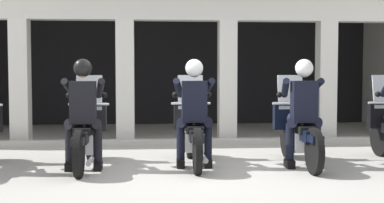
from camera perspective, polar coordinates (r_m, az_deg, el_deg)
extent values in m
plane|color=#A8A59E|center=(10.78, -1.11, -4.21)|extent=(80.00, 80.00, 0.00)
cube|color=black|center=(14.20, -2.44, 3.35)|extent=(11.10, 0.24, 2.84)
cube|color=silver|center=(10.52, -1.69, 9.91)|extent=(11.10, 0.36, 0.44)
cube|color=silver|center=(12.34, -2.11, 10.34)|extent=(11.10, 4.31, 0.16)
cube|color=silver|center=(10.74, -18.06, 2.02)|extent=(0.35, 0.36, 2.40)
cube|color=silver|center=(10.45, -7.22, 2.13)|extent=(0.35, 0.36, 2.40)
cube|color=silver|center=(10.55, 3.81, 2.16)|extent=(0.35, 0.36, 2.40)
cube|color=silver|center=(11.03, 14.26, 2.11)|extent=(0.35, 0.36, 2.40)
cube|color=#B7B5AD|center=(10.04, -1.52, -4.42)|extent=(10.70, 0.24, 0.12)
cylinder|color=black|center=(8.53, -10.89, -4.10)|extent=(0.09, 0.64, 0.64)
cylinder|color=black|center=(7.16, -12.14, -5.54)|extent=(0.09, 0.64, 0.64)
cube|color=black|center=(8.51, -10.91, -2.71)|extent=(0.14, 0.44, 0.08)
cube|color=silver|center=(7.79, -11.51, -4.44)|extent=(0.28, 0.44, 0.28)
cube|color=black|center=(7.82, -11.47, -3.45)|extent=(0.18, 1.24, 0.16)
ellipsoid|color=#1E2338|center=(8.02, -11.30, -1.99)|extent=(0.26, 0.48, 0.22)
cube|color=black|center=(7.64, -11.64, -3.09)|extent=(0.24, 0.52, 0.10)
cube|color=black|center=(7.19, -12.09, -4.08)|extent=(0.16, 0.48, 0.10)
cylinder|color=silver|center=(8.45, -10.96, -2.54)|extent=(0.05, 0.24, 0.53)
cube|color=black|center=(8.38, -11.01, -1.63)|extent=(0.52, 0.16, 0.44)
sphere|color=silver|center=(8.47, -10.94, -1.43)|extent=(0.18, 0.18, 0.18)
cube|color=silver|center=(8.33, -11.06, 0.93)|extent=(0.40, 0.14, 0.54)
cylinder|color=silver|center=(8.26, -11.11, -0.30)|extent=(0.62, 0.04, 0.04)
cylinder|color=silver|center=(7.46, -10.90, -6.29)|extent=(0.07, 0.55, 0.07)
cube|color=black|center=(7.58, -11.70, -0.10)|extent=(0.36, 0.22, 0.60)
cube|color=#14193F|center=(7.70, -11.59, 0.10)|extent=(0.05, 0.02, 0.32)
sphere|color=tan|center=(7.59, -11.72, 3.34)|extent=(0.21, 0.21, 0.21)
sphere|color=black|center=(7.59, -11.72, 3.57)|extent=(0.26, 0.26, 0.26)
cylinder|color=black|center=(7.61, -10.60, -2.42)|extent=(0.26, 0.29, 0.17)
cylinder|color=black|center=(7.64, -10.13, -4.47)|extent=(0.12, 0.12, 0.53)
cube|color=black|center=(7.70, -10.10, -6.86)|extent=(0.11, 0.26, 0.12)
cylinder|color=black|center=(7.65, -12.69, -2.41)|extent=(0.26, 0.29, 0.17)
cylinder|color=black|center=(7.69, -13.11, -4.45)|extent=(0.12, 0.12, 0.53)
cube|color=black|center=(7.75, -13.07, -6.83)|extent=(0.11, 0.26, 0.12)
cylinder|color=black|center=(7.78, -9.89, 1.41)|extent=(0.19, 0.48, 0.31)
sphere|color=black|center=(7.99, -9.46, 0.67)|extent=(0.09, 0.09, 0.09)
cylinder|color=black|center=(7.83, -13.10, 1.38)|extent=(0.19, 0.48, 0.31)
sphere|color=black|center=(8.05, -13.15, 0.65)|extent=(0.09, 0.09, 0.09)
cylinder|color=black|center=(8.60, -0.25, -3.98)|extent=(0.09, 0.64, 0.64)
cylinder|color=black|center=(7.22, 0.59, -5.39)|extent=(0.09, 0.64, 0.64)
cube|color=black|center=(8.58, -0.25, -2.60)|extent=(0.14, 0.44, 0.08)
cube|color=silver|center=(7.85, 0.17, -4.31)|extent=(0.28, 0.44, 0.28)
cube|color=black|center=(7.89, 0.14, -3.33)|extent=(0.18, 1.24, 0.16)
ellipsoid|color=#B2B2B7|center=(8.09, 0.01, -1.88)|extent=(0.26, 0.48, 0.22)
cube|color=black|center=(7.70, 0.25, -2.96)|extent=(0.24, 0.52, 0.10)
cube|color=black|center=(7.26, 0.55, -3.94)|extent=(0.16, 0.48, 0.10)
cylinder|color=silver|center=(8.52, -0.22, -2.43)|extent=(0.05, 0.24, 0.53)
cube|color=black|center=(8.44, -0.19, -1.52)|extent=(0.52, 0.16, 0.44)
sphere|color=silver|center=(8.54, -0.24, -1.33)|extent=(0.18, 0.18, 0.18)
cube|color=silver|center=(8.40, -0.18, 1.01)|extent=(0.40, 0.14, 0.54)
cylinder|color=silver|center=(8.33, -0.13, -0.21)|extent=(0.62, 0.04, 0.04)
cylinder|color=silver|center=(7.55, 1.30, -6.11)|extent=(0.07, 0.55, 0.07)
cube|color=black|center=(7.65, 0.26, 0.00)|extent=(0.36, 0.22, 0.60)
cube|color=black|center=(7.77, 0.18, 0.20)|extent=(0.05, 0.02, 0.32)
sphere|color=#936B51|center=(7.66, 0.25, 3.41)|extent=(0.21, 0.21, 0.21)
sphere|color=silver|center=(7.66, 0.25, 3.63)|extent=(0.26, 0.26, 0.26)
cylinder|color=black|center=(7.71, 1.28, -2.29)|extent=(0.26, 0.29, 0.17)
cylinder|color=black|center=(7.74, 1.72, -4.31)|extent=(0.12, 0.12, 0.53)
cube|color=black|center=(7.80, 1.71, -6.67)|extent=(0.11, 0.26, 0.12)
cylinder|color=black|center=(7.68, -0.80, -2.31)|extent=(0.26, 0.29, 0.17)
cylinder|color=black|center=(7.71, -1.24, -4.34)|extent=(0.12, 0.12, 0.53)
cube|color=black|center=(7.77, -1.24, -6.71)|extent=(0.11, 0.26, 0.12)
cylinder|color=black|center=(7.89, 1.71, 1.48)|extent=(0.19, 0.48, 0.31)
sphere|color=black|center=(8.11, 1.83, 0.75)|extent=(0.09, 0.09, 0.09)
cylinder|color=black|center=(7.85, -1.48, 1.47)|extent=(0.19, 0.48, 0.31)
sphere|color=black|center=(8.07, -1.84, 0.74)|extent=(0.09, 0.09, 0.09)
cylinder|color=black|center=(8.72, 10.29, -3.93)|extent=(0.09, 0.64, 0.64)
cylinder|color=black|center=(7.39, 13.07, -5.27)|extent=(0.09, 0.64, 0.64)
cube|color=black|center=(8.70, 10.30, -2.57)|extent=(0.14, 0.44, 0.08)
cube|color=silver|center=(8.00, 11.67, -4.24)|extent=(0.28, 0.44, 0.28)
cube|color=black|center=(8.03, 11.58, -3.27)|extent=(0.18, 1.24, 0.16)
ellipsoid|color=#1E2338|center=(8.23, 11.17, -1.86)|extent=(0.26, 0.48, 0.22)
cube|color=black|center=(7.85, 11.95, -2.92)|extent=(0.24, 0.52, 0.10)
cube|color=black|center=(7.43, 12.95, -3.86)|extent=(0.16, 0.48, 0.10)
cylinder|color=silver|center=(8.64, 10.41, -2.40)|extent=(0.05, 0.24, 0.53)
cube|color=black|center=(8.57, 10.52, -1.51)|extent=(0.52, 0.16, 0.44)
sphere|color=silver|center=(8.66, 10.35, -1.32)|extent=(0.18, 0.18, 0.18)
cube|color=silver|center=(8.53, 10.58, 0.99)|extent=(0.40, 0.14, 0.54)
cylinder|color=silver|center=(8.46, 10.71, -0.22)|extent=(0.62, 0.04, 0.04)
cylinder|color=silver|center=(7.73, 13.24, -5.97)|extent=(0.07, 0.55, 0.07)
cube|color=black|center=(7.80, 12.03, -0.01)|extent=(0.36, 0.22, 0.60)
cube|color=#14193F|center=(7.92, 11.78, 0.19)|extent=(0.05, 0.02, 0.32)
sphere|color=tan|center=(7.81, 12.03, 3.33)|extent=(0.21, 0.21, 0.21)
sphere|color=silver|center=(7.81, 12.03, 3.55)|extent=(0.26, 0.26, 0.26)
cylinder|color=black|center=(7.89, 12.93, -2.25)|extent=(0.26, 0.29, 0.17)
cylinder|color=black|center=(7.93, 13.32, -4.22)|extent=(0.12, 0.12, 0.53)
cube|color=black|center=(7.99, 13.27, -6.52)|extent=(0.11, 0.26, 0.12)
cylinder|color=black|center=(7.81, 10.97, -2.28)|extent=(0.26, 0.29, 0.17)
cylinder|color=black|center=(7.82, 10.52, -4.29)|extent=(0.12, 0.12, 0.53)
cube|color=black|center=(7.88, 10.48, -6.62)|extent=(0.11, 0.26, 0.12)
cylinder|color=black|center=(8.08, 13.07, 1.44)|extent=(0.19, 0.48, 0.31)
sphere|color=black|center=(8.29, 12.89, 0.73)|extent=(0.09, 0.09, 0.09)
cylinder|color=black|center=(7.96, 10.05, 1.45)|extent=(0.19, 0.48, 0.31)
sphere|color=black|center=(8.15, 9.40, 0.72)|extent=(0.09, 0.09, 0.09)
cylinder|color=black|center=(9.31, 19.67, -3.61)|extent=(0.09, 0.64, 0.64)
cube|color=black|center=(9.29, 19.69, -2.34)|extent=(0.14, 0.44, 0.08)
cylinder|color=silver|center=(9.23, 19.85, -2.18)|extent=(0.05, 0.24, 0.53)
cube|color=black|center=(9.17, 20.02, -1.34)|extent=(0.52, 0.16, 0.44)
sphere|color=silver|center=(9.26, 19.77, -1.17)|extent=(0.18, 0.18, 0.18)
sphere|color=black|center=(8.73, 19.44, 0.75)|extent=(0.09, 0.09, 0.09)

